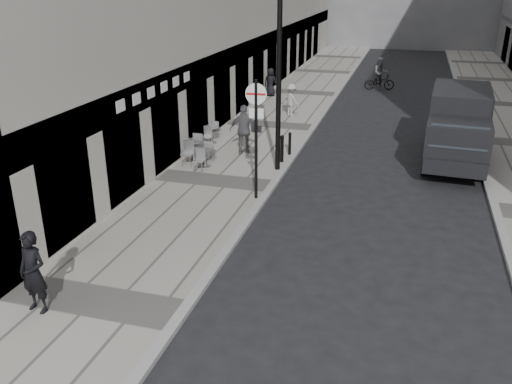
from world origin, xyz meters
TOP-DOWN VIEW (x-y plane):
  - sidewalk at (-2.00, 18.00)m, footprint 4.00×60.00m
  - walking_man at (-2.92, 2.07)m, footprint 0.72×0.53m
  - sign_post at (-0.20, 9.22)m, footprint 0.64×0.11m
  - lamppost at (-0.20, 12.04)m, footprint 0.31×0.31m
  - bollard_near at (-0.23, 12.87)m, footprint 0.13×0.13m
  - bollard_far at (-0.15, 13.82)m, footprint 0.11×0.11m
  - panel_van at (6.01, 15.11)m, footprint 2.44×5.79m
  - cyclist at (2.27, 28.28)m, footprint 1.92×1.06m
  - pedestrian_a at (-1.86, 13.39)m, footprint 1.22×0.72m
  - pedestrian_b at (-1.41, 19.78)m, footprint 1.20×1.08m
  - pedestrian_c at (-3.60, 24.13)m, footprint 0.84×0.62m
  - cafe_table_near at (-3.60, 14.40)m, footprint 0.65×1.47m
  - cafe_table_mid at (-2.80, 11.54)m, footprint 0.66×1.48m
  - cafe_table_far at (-3.45, 12.08)m, footprint 0.73×1.65m

SIDE VIEW (x-z plane):
  - sidewalk at x=-2.00m, z-range 0.00..0.12m
  - bollard_far at x=-0.15m, z-range 0.12..0.96m
  - cafe_table_near at x=-3.60m, z-range 0.13..0.96m
  - cafe_table_mid at x=-2.80m, z-range 0.13..0.97m
  - cafe_table_far at x=-3.45m, z-range 0.13..1.07m
  - bollard_near at x=-0.23m, z-range 0.12..1.09m
  - cyclist at x=2.27m, z-range -0.21..1.75m
  - pedestrian_c at x=-3.60m, z-range 0.12..1.71m
  - pedestrian_b at x=-1.41m, z-range 0.12..1.74m
  - walking_man at x=-2.92m, z-range 0.12..1.93m
  - pedestrian_a at x=-1.86m, z-range 0.12..2.07m
  - panel_van at x=6.01m, z-range 0.17..2.84m
  - sign_post at x=-0.20m, z-range 0.64..4.38m
  - lamppost at x=-0.20m, z-range 0.50..7.31m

